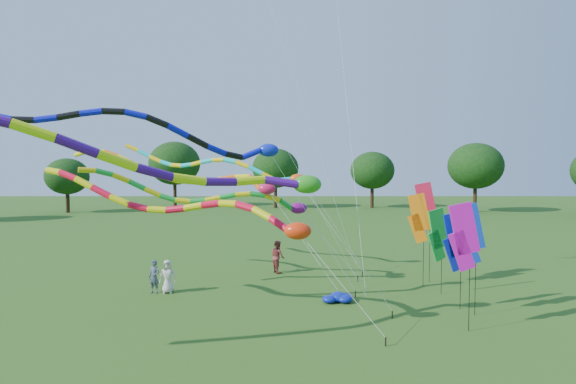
{
  "coord_description": "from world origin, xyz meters",
  "views": [
    {
      "loc": [
        -0.9,
        -16.5,
        5.89
      ],
      "look_at": [
        -0.87,
        4.2,
        4.8
      ],
      "focal_mm": 30.0,
      "sensor_mm": 36.0,
      "label": 1
    }
  ],
  "objects_px": {
    "tube_kite_red": "(199,209)",
    "person_b": "(154,277)",
    "blue_nylon_heap": "(337,299)",
    "person_c": "(278,257)",
    "person_a": "(168,276)",
    "tube_kite_orange": "(188,174)"
  },
  "relations": [
    {
      "from": "tube_kite_orange",
      "to": "blue_nylon_heap",
      "type": "xyz_separation_m",
      "value": [
        7.08,
        -3.44,
        -5.32
      ]
    },
    {
      "from": "person_a",
      "to": "person_b",
      "type": "bearing_deg",
      "value": 178.67
    },
    {
      "from": "blue_nylon_heap",
      "to": "person_b",
      "type": "xyz_separation_m",
      "value": [
        -8.35,
        1.63,
        0.58
      ]
    },
    {
      "from": "person_a",
      "to": "person_b",
      "type": "relative_size",
      "value": 1.0
    },
    {
      "from": "tube_kite_orange",
      "to": "person_b",
      "type": "distance_m",
      "value": 5.24
    },
    {
      "from": "person_b",
      "to": "person_c",
      "type": "bearing_deg",
      "value": 58.82
    },
    {
      "from": "tube_kite_red",
      "to": "person_b",
      "type": "bearing_deg",
      "value": 147.21
    },
    {
      "from": "tube_kite_red",
      "to": "person_b",
      "type": "distance_m",
      "value": 6.04
    },
    {
      "from": "person_c",
      "to": "blue_nylon_heap",
      "type": "bearing_deg",
      "value": 177.59
    },
    {
      "from": "person_b",
      "to": "person_c",
      "type": "height_order",
      "value": "person_c"
    },
    {
      "from": "blue_nylon_heap",
      "to": "tube_kite_red",
      "type": "bearing_deg",
      "value": -156.9
    },
    {
      "from": "tube_kite_orange",
      "to": "person_c",
      "type": "bearing_deg",
      "value": 51.18
    },
    {
      "from": "tube_kite_red",
      "to": "person_c",
      "type": "bearing_deg",
      "value": 93.06
    },
    {
      "from": "tube_kite_red",
      "to": "person_c",
      "type": "distance_m",
      "value": 9.47
    },
    {
      "from": "tube_kite_orange",
      "to": "person_b",
      "type": "height_order",
      "value": "tube_kite_orange"
    },
    {
      "from": "tube_kite_red",
      "to": "tube_kite_orange",
      "type": "bearing_deg",
      "value": 126.82
    },
    {
      "from": "blue_nylon_heap",
      "to": "person_a",
      "type": "xyz_separation_m",
      "value": [
        -7.75,
        1.69,
        0.58
      ]
    },
    {
      "from": "person_c",
      "to": "person_a",
      "type": "bearing_deg",
      "value": 104.19
    },
    {
      "from": "tube_kite_red",
      "to": "blue_nylon_heap",
      "type": "xyz_separation_m",
      "value": [
        5.5,
        2.35,
        -4.11
      ]
    },
    {
      "from": "tube_kite_red",
      "to": "person_c",
      "type": "relative_size",
      "value": 7.32
    },
    {
      "from": "blue_nylon_heap",
      "to": "person_c",
      "type": "height_order",
      "value": "person_c"
    },
    {
      "from": "person_b",
      "to": "tube_kite_red",
      "type": "bearing_deg",
      "value": -33.41
    }
  ]
}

